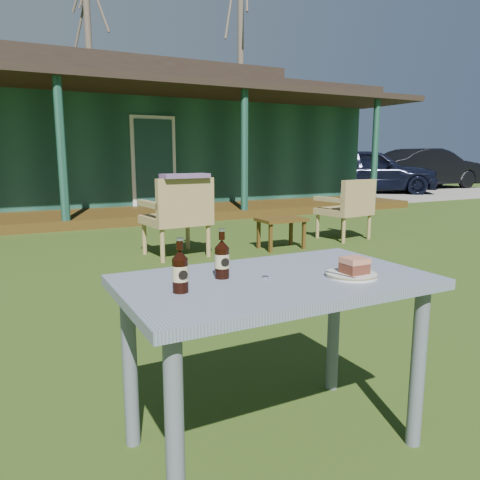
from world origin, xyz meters
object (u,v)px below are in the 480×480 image
car_near (368,171)px  armchair_right (349,206)px  plate (351,274)px  cola_bottle_far (180,271)px  cafe_table (275,302)px  cola_bottle_near (222,259)px  car_far (427,169)px  side_table (281,223)px  cake_slice (354,265)px  armchair_left (179,213)px

car_near → armchair_right: bearing=169.9°
plate → cola_bottle_far: (-0.67, 0.11, 0.07)m
cafe_table → cola_bottle_near: size_ratio=6.19×
car_far → cola_bottle_far: car_far is taller
cola_bottle_far → side_table: bearing=53.1°
cake_slice → cola_bottle_near: (-0.47, 0.22, 0.03)m
car_near → cola_bottle_near: car_near is taller
cola_bottle_far → armchair_right: 5.37m
cola_bottle_far → armchair_left: bearing=70.2°
side_table → cafe_table: bearing=-122.8°
armchair_right → side_table: armchair_right is taller
car_far → cafe_table: size_ratio=3.64×
cola_bottle_far → armchair_right: bearing=43.5°
cafe_table → armchair_left: (0.93, 3.66, -0.09)m
armchair_left → armchair_right: armchair_left is taller
plate → cake_slice: size_ratio=2.22×
car_near → cafe_table: (-9.69, -10.05, -0.10)m
plate → side_table: 4.19m
car_near → cake_slice: size_ratio=45.94×
cake_slice → cola_bottle_near: bearing=155.2°
plate → armchair_left: (0.66, 3.79, -0.20)m
car_near → cola_bottle_far: 14.25m
cafe_table → cola_bottle_near: 0.27m
side_table → cake_slice: bearing=-118.5°
armchair_left → cake_slice: bearing=-99.7°
car_far → armchair_left: (-12.16, -7.01, -0.19)m
armchair_right → cola_bottle_near: bearing=-135.7°
car_near → car_far: size_ratio=0.97×
car_far → cake_slice: (-12.81, -10.81, 0.05)m
cafe_table → armchair_right: size_ratio=1.39×
cola_bottle_near → armchair_left: (1.12, 3.58, -0.27)m
cake_slice → armchair_right: 4.98m
car_near → car_far: same height
car_near → armchair_right: (-6.20, -6.38, -0.24)m
plate → cola_bottle_far: 0.69m
cola_bottle_near → car_near: bearing=45.3°
car_far → side_table: 12.97m
car_far → cola_bottle_near: (-13.28, -10.59, 0.08)m
cola_bottle_far → side_table: (2.67, 3.56, -0.46)m
cake_slice → cola_bottle_near: cola_bottle_near is taller
plate → cola_bottle_far: size_ratio=1.06×
cola_bottle_near → armchair_left: bearing=72.6°
plate → side_table: plate is taller
cola_bottle_far → armchair_right: (3.89, 3.69, -0.31)m
car_near → side_table: size_ratio=7.04×
car_near → plate: size_ratio=20.72×
plate → cola_bottle_far: cola_bottle_far is taller
armchair_left → cola_bottle_near: bearing=-107.4°
armchair_left → side_table: size_ratio=1.57×
cake_slice → armchair_left: size_ratio=0.10×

